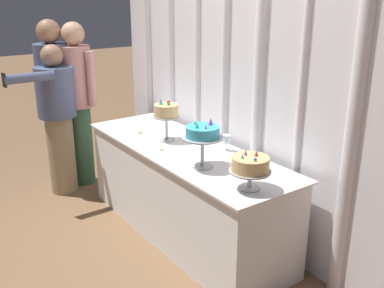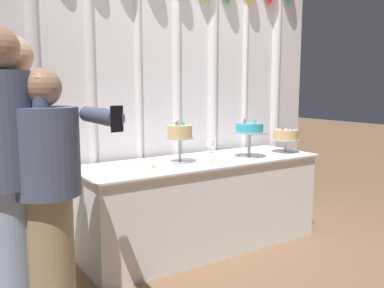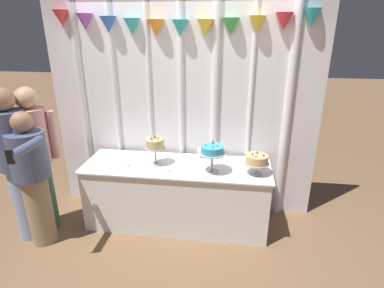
% 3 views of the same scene
% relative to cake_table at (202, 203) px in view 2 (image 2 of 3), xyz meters
% --- Properties ---
extents(ground_plane, '(24.00, 24.00, 0.00)m').
position_rel_cake_table_xyz_m(ground_plane, '(0.00, -0.10, -0.39)').
color(ground_plane, '#846042').
extents(draped_curtain, '(3.23, 0.18, 2.69)m').
position_rel_cake_table_xyz_m(draped_curtain, '(0.03, 0.43, 1.07)').
color(draped_curtain, white).
rests_on(draped_curtain, ground_plane).
extents(cake_table, '(2.13, 0.70, 0.77)m').
position_rel_cake_table_xyz_m(cake_table, '(0.00, 0.00, 0.00)').
color(cake_table, white).
rests_on(cake_table, ground_plane).
extents(cake_display_leftmost, '(0.22, 0.22, 0.36)m').
position_rel_cake_table_xyz_m(cake_display_leftmost, '(-0.24, -0.02, 0.63)').
color(cake_display_leftmost, '#B2B2B7').
rests_on(cake_display_leftmost, cake_table).
extents(cake_display_center, '(0.30, 0.30, 0.35)m').
position_rel_cake_table_xyz_m(cake_display_center, '(0.41, -0.12, 0.63)').
color(cake_display_center, '#B2B2B7').
rests_on(cake_display_center, cake_table).
extents(cake_display_rightmost, '(0.27, 0.27, 0.25)m').
position_rel_cake_table_xyz_m(cake_display_rightmost, '(0.88, -0.10, 0.54)').
color(cake_display_rightmost, '#B2B2B7').
rests_on(cake_display_rightmost, cake_table).
extents(wine_glass, '(0.07, 0.07, 0.13)m').
position_rel_cake_table_xyz_m(wine_glass, '(0.24, 0.23, 0.48)').
color(wine_glass, silver).
rests_on(wine_glass, cake_table).
extents(tealight_far_left, '(0.04, 0.04, 0.04)m').
position_rel_cake_table_xyz_m(tealight_far_left, '(-0.53, -0.11, 0.40)').
color(tealight_far_left, beige).
rests_on(tealight_far_left, cake_table).
extents(tealight_near_left, '(0.04, 0.04, 0.03)m').
position_rel_cake_table_xyz_m(tealight_near_left, '(-0.05, -0.19, 0.39)').
color(tealight_near_left, beige).
rests_on(tealight_near_left, cake_table).
extents(guest_man_pink_jacket, '(0.44, 0.41, 1.68)m').
position_rel_cake_table_xyz_m(guest_man_pink_jacket, '(-1.51, -0.28, 0.55)').
color(guest_man_pink_jacket, '#3D6B4C').
rests_on(guest_man_pink_jacket, ground_plane).
extents(guest_girl_blue_dress, '(0.51, 0.74, 1.49)m').
position_rel_cake_table_xyz_m(guest_girl_blue_dress, '(-1.41, -0.54, 0.42)').
color(guest_girl_blue_dress, '#9E8966').
rests_on(guest_girl_blue_dress, ground_plane).
extents(guest_man_dark_suit, '(0.45, 0.45, 1.71)m').
position_rel_cake_table_xyz_m(guest_man_dark_suit, '(-1.61, -0.48, 0.56)').
color(guest_man_dark_suit, '#93ADD6').
rests_on(guest_man_dark_suit, ground_plane).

